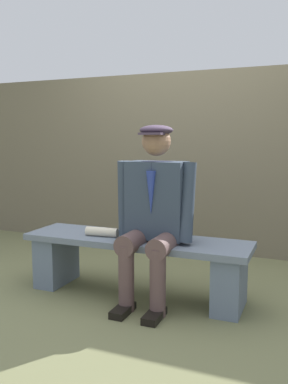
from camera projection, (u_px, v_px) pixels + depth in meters
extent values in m
plane|color=#686B46|center=(136.00, 295.00, 3.13)|extent=(30.00, 30.00, 0.00)
cube|color=slate|center=(136.00, 241.00, 3.08)|extent=(1.73, 0.46, 0.05)
cube|color=slate|center=(230.00, 282.00, 2.83)|extent=(0.19, 0.39, 0.40)
cube|color=slate|center=(57.00, 259.00, 3.38)|extent=(0.19, 0.39, 0.40)
cube|color=#2F3B4B|center=(157.00, 200.00, 2.97)|extent=(0.42, 0.23, 0.56)
cylinder|color=#1E2338|center=(157.00, 166.00, 2.94)|extent=(0.23, 0.23, 0.06)
cone|color=navy|center=(151.00, 193.00, 2.85)|extent=(0.07, 0.07, 0.31)
sphere|color=#8C664C|center=(156.00, 141.00, 2.90)|extent=(0.21, 0.21, 0.21)
ellipsoid|color=#3D2F41|center=(156.00, 130.00, 2.89)|extent=(0.24, 0.24, 0.07)
cube|color=#3D2F41|center=(151.00, 134.00, 2.80)|extent=(0.17, 0.09, 0.02)
cylinder|color=brown|center=(165.00, 244.00, 2.83)|extent=(0.15, 0.38, 0.15)
cylinder|color=brown|center=(158.00, 283.00, 2.73)|extent=(0.11, 0.11, 0.47)
cube|color=black|center=(154.00, 316.00, 2.70)|extent=(0.10, 0.24, 0.05)
cylinder|color=#2F3B4B|center=(187.00, 202.00, 2.84)|extent=(0.11, 0.18, 0.57)
cylinder|color=brown|center=(135.00, 241.00, 2.92)|extent=(0.15, 0.38, 0.15)
cylinder|color=brown|center=(126.00, 278.00, 2.82)|extent=(0.11, 0.11, 0.47)
cube|color=black|center=(123.00, 310.00, 2.79)|extent=(0.10, 0.24, 0.05)
cylinder|color=#2F3B4B|center=(125.00, 198.00, 3.02)|extent=(0.11, 0.12, 0.56)
cylinder|color=beige|center=(102.00, 232.00, 3.11)|extent=(0.26, 0.09, 0.07)
cube|color=#675F4A|center=(191.00, 162.00, 4.39)|extent=(12.00, 0.24, 1.88)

